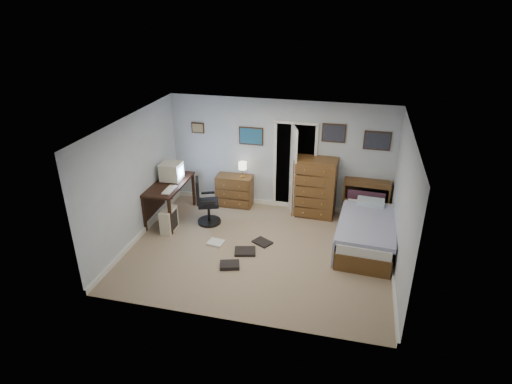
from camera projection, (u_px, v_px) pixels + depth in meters
The scene contains 15 objects.
floor at pixel (259, 251), 8.30m from camera, with size 5.00×4.00×0.02m, color gray.
computer_desk at pixel (165, 191), 9.26m from camera, with size 0.69×1.46×0.84m.
crt_monitor at pixel (172, 171), 9.20m from camera, with size 0.44×0.41×0.40m.
keyboard at pixel (169, 190), 8.81m from camera, with size 0.17×0.45×0.03m, color beige.
pc_tower at pixel (169, 220), 8.88m from camera, with size 0.24×0.47×0.50m.
office_chair at pixel (206, 206), 9.12m from camera, with size 0.65×0.65×1.04m.
media_stack at pixel (189, 177), 10.61m from camera, with size 0.15×0.15×0.76m, color maroon.
low_dresser at pixel (235, 191), 9.92m from camera, with size 0.82×0.41×0.73m, color brown.
table_lamp at pixel (243, 166), 9.61m from camera, with size 0.19×0.19×0.36m.
doorway at pixel (297, 162), 9.80m from camera, with size 0.96×1.12×2.05m.
tall_dresser at pixel (315, 187), 9.38m from camera, with size 0.90×0.53×1.32m, color brown.
headboard_bookcase at pixel (366, 198), 9.32m from camera, with size 1.00×0.31×0.89m.
bed at pixel (366, 233), 8.31m from camera, with size 1.17×2.04×0.65m.
wall_posters at pixel (306, 136), 9.17m from camera, with size 4.38×0.04×0.60m.
floor_clutter at pixel (238, 252), 8.18m from camera, with size 1.29×1.31×0.07m.
Camera 1 is at (1.60, -6.85, 4.55)m, focal length 30.00 mm.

